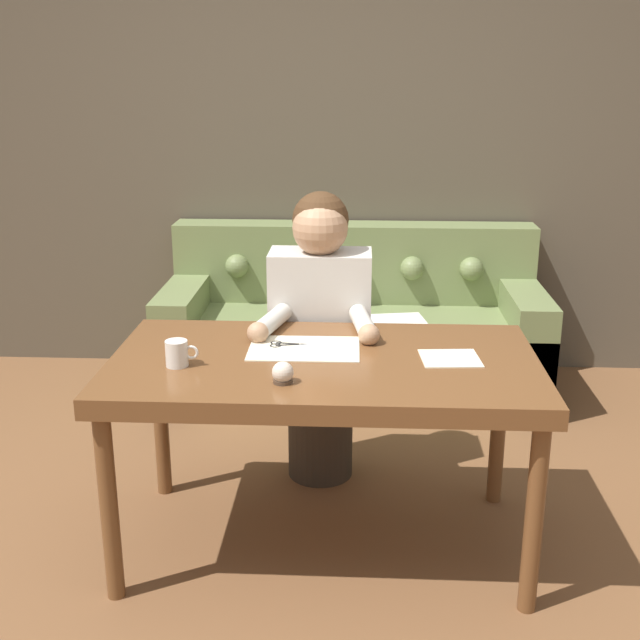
% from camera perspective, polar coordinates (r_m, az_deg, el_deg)
% --- Properties ---
extents(ground_plane, '(16.00, 16.00, 0.00)m').
position_cam_1_polar(ground_plane, '(3.02, -1.94, -16.99)').
color(ground_plane, brown).
extents(wall_back, '(8.00, 0.06, 2.60)m').
position_cam_1_polar(wall_back, '(4.61, 0.12, 12.42)').
color(wall_back, brown).
rests_on(wall_back, ground_plane).
extents(dining_table, '(1.49, 0.82, 0.74)m').
position_cam_1_polar(dining_table, '(2.82, 0.28, -4.10)').
color(dining_table, brown).
rests_on(dining_table, ground_plane).
extents(couch, '(2.01, 0.84, 0.88)m').
position_cam_1_polar(couch, '(4.40, 2.31, -1.02)').
color(couch, olive).
rests_on(couch, ground_plane).
extents(person, '(0.49, 0.57, 1.24)m').
position_cam_1_polar(person, '(3.34, 0.01, -1.02)').
color(person, '#33281E').
rests_on(person, ground_plane).
extents(pattern_paper_main, '(0.40, 0.28, 0.00)m').
position_cam_1_polar(pattern_paper_main, '(2.89, -1.13, -2.04)').
color(pattern_paper_main, beige).
rests_on(pattern_paper_main, dining_table).
extents(pattern_paper_offcut, '(0.21, 0.20, 0.00)m').
position_cam_1_polar(pattern_paper_offcut, '(2.83, 9.24, -2.71)').
color(pattern_paper_offcut, beige).
rests_on(pattern_paper_offcut, dining_table).
extents(scissors, '(0.25, 0.08, 0.01)m').
position_cam_1_polar(scissors, '(2.93, -2.04, -1.76)').
color(scissors, silver).
rests_on(scissors, dining_table).
extents(mug, '(0.11, 0.08, 0.09)m').
position_cam_1_polar(mug, '(2.75, -10.11, -2.35)').
color(mug, silver).
rests_on(mug, dining_table).
extents(pin_cushion, '(0.07, 0.07, 0.07)m').
position_cam_1_polar(pin_cushion, '(2.57, -2.66, -3.81)').
color(pin_cushion, '#4C3828').
rests_on(pin_cushion, dining_table).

